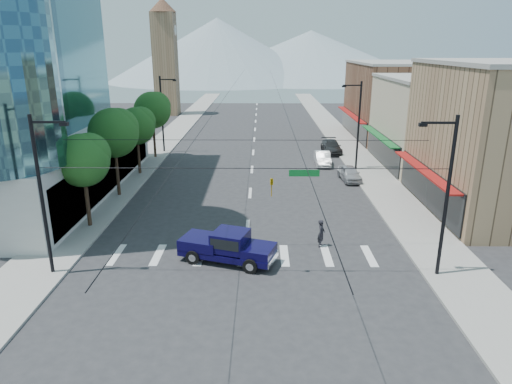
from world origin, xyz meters
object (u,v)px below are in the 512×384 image
pickup_truck (227,246)px  parked_car_far (331,147)px  pedestrian (321,233)px  parked_car_mid (323,158)px  parked_car_near (350,173)px

pickup_truck → parked_car_far: bearing=88.4°
pedestrian → parked_car_mid: pedestrian is taller
pickup_truck → parked_car_mid: (8.66, 23.36, -0.29)m
parked_car_far → parked_car_mid: bearing=-107.5°
pickup_truck → parked_car_mid: size_ratio=1.39×
parked_car_far → pedestrian: bearing=-100.1°
pickup_truck → pedestrian: bearing=38.7°
parked_car_near → parked_car_mid: size_ratio=0.94×
pedestrian → parked_car_far: size_ratio=0.35×
pickup_truck → parked_car_far: 31.01m
parked_car_mid → parked_car_far: (1.80, 5.83, 0.03)m
pickup_truck → parked_car_near: size_ratio=1.48×
pedestrian → pickup_truck: bearing=132.0°
parked_car_near → pedestrian: bearing=-111.8°
pedestrian → parked_car_mid: 21.35m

